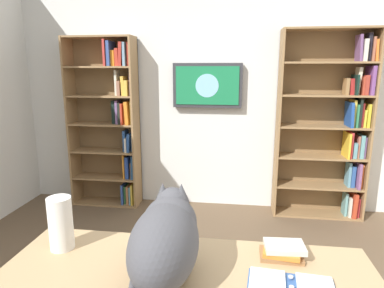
{
  "coord_description": "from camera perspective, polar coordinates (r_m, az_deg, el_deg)",
  "views": [
    {
      "loc": [
        -0.33,
        1.63,
        1.6
      ],
      "look_at": [
        0.05,
        -1.05,
        0.99
      ],
      "focal_mm": 31.39,
      "sensor_mm": 36.0,
      "label": 1
    }
  ],
  "objects": [
    {
      "name": "paper_towel_roll",
      "position": [
        1.71,
        -21.41,
        -12.43
      ],
      "size": [
        0.11,
        0.11,
        0.25
      ],
      "primitive_type": "cylinder",
      "color": "white",
      "rests_on": "desk"
    },
    {
      "name": "wall_back",
      "position": [
        3.89,
        3.07,
        8.94
      ],
      "size": [
        4.52,
        0.06,
        2.7
      ],
      "primitive_type": "cube",
      "color": "silver",
      "rests_on": "ground"
    },
    {
      "name": "bookshelf_right",
      "position": [
        4.02,
        -13.54,
        3.82
      ],
      "size": [
        0.79,
        0.28,
        1.95
      ],
      "color": "#937047",
      "rests_on": "ground"
    },
    {
      "name": "bookshelf_left",
      "position": [
        3.88,
        22.81,
        2.81
      ],
      "size": [
        0.95,
        0.28,
        2.0
      ],
      "color": "#937047",
      "rests_on": "ground"
    },
    {
      "name": "desk_book_stack",
      "position": [
        1.62,
        15.11,
        -17.1
      ],
      "size": [
        0.2,
        0.15,
        0.06
      ],
      "color": "#996B42",
      "rests_on": "desk"
    },
    {
      "name": "cat",
      "position": [
        1.39,
        -4.43,
        -15.42
      ],
      "size": [
        0.27,
        0.61,
        0.35
      ],
      "color": "#4C4C51",
      "rests_on": "desk"
    },
    {
      "name": "wall_mounted_tv",
      "position": [
        3.8,
        2.63,
        9.89
      ],
      "size": [
        0.77,
        0.07,
        0.49
      ],
      "color": "#333338"
    }
  ]
}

